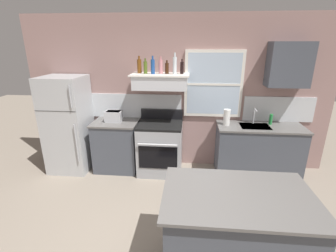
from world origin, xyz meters
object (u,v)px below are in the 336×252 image
at_px(bottle_rose_pink, 161,66).
at_px(bottle_clear_tall, 175,65).
at_px(stove_range, 160,147).
at_px(kitchen_island, 234,233).
at_px(toaster, 114,116).
at_px(refrigerator, 68,124).
at_px(paper_towel_roll, 227,117).
at_px(bottle_amber_wine, 139,66).
at_px(bottle_blue_liqueur, 153,66).
at_px(bottle_balsamic_dark, 182,68).
at_px(bottle_brown_stout, 167,68).
at_px(bottle_olive_oil_square, 145,67).
at_px(dish_soap_bottle, 271,119).

xyz_separation_m(bottle_rose_pink, bottle_clear_tall, (0.23, -0.06, 0.03)).
height_order(stove_range, kitchen_island, stove_range).
relative_size(toaster, bottle_rose_pink, 1.08).
height_order(refrigerator, kitchen_island, refrigerator).
distance_m(refrigerator, paper_towel_roll, 2.78).
distance_m(bottle_amber_wine, bottle_clear_tall, 0.61).
bearing_deg(bottle_rose_pink, bottle_amber_wine, 174.07).
xyz_separation_m(bottle_blue_liqueur, bottle_balsamic_dark, (0.47, 0.05, -0.02)).
relative_size(bottle_brown_stout, bottle_clear_tall, 0.64).
height_order(bottle_rose_pink, kitchen_island, bottle_rose_pink).
height_order(stove_range, bottle_clear_tall, bottle_clear_tall).
height_order(bottle_blue_liqueur, bottle_clear_tall, bottle_clear_tall).
height_order(bottle_olive_oil_square, paper_towel_roll, bottle_olive_oil_square).
relative_size(stove_range, bottle_balsamic_dark, 4.59).
xyz_separation_m(bottle_olive_oil_square, kitchen_island, (1.22, -2.05, -1.39)).
relative_size(stove_range, bottle_clear_tall, 3.22).
height_order(refrigerator, bottle_blue_liqueur, bottle_blue_liqueur).
relative_size(bottle_brown_stout, bottle_balsamic_dark, 0.92).
height_order(bottle_clear_tall, bottle_balsamic_dark, bottle_clear_tall).
bearing_deg(refrigerator, kitchen_island, -36.57).
distance_m(dish_soap_bottle, kitchen_island, 2.36).
distance_m(bottle_balsamic_dark, dish_soap_bottle, 1.74).
bearing_deg(bottle_blue_liqueur, bottle_olive_oil_square, 167.57).
height_order(bottle_rose_pink, paper_towel_roll, bottle_rose_pink).
relative_size(refrigerator, bottle_brown_stout, 7.82).
relative_size(toaster, kitchen_island, 0.21).
height_order(refrigerator, toaster, refrigerator).
relative_size(bottle_rose_pink, paper_towel_roll, 1.02).
xyz_separation_m(bottle_brown_stout, bottle_balsamic_dark, (0.24, 0.01, 0.01)).
height_order(stove_range, bottle_amber_wine, bottle_amber_wine).
bearing_deg(refrigerator, bottle_brown_stout, 3.88).
height_order(bottle_brown_stout, paper_towel_roll, bottle_brown_stout).
xyz_separation_m(bottle_balsamic_dark, kitchen_island, (0.62, -2.08, -1.39)).
bearing_deg(stove_range, paper_towel_roll, 1.90).
height_order(bottle_amber_wine, bottle_clear_tall, bottle_clear_tall).
distance_m(toaster, bottle_amber_wine, 0.98).
distance_m(bottle_clear_tall, bottle_balsamic_dark, 0.13).
distance_m(stove_range, dish_soap_bottle, 1.96).
relative_size(bottle_clear_tall, kitchen_island, 0.24).
bearing_deg(refrigerator, dish_soap_bottle, 2.60).
relative_size(stove_range, kitchen_island, 0.78).
height_order(bottle_olive_oil_square, bottle_blue_liqueur, bottle_blue_liqueur).
distance_m(bottle_blue_liqueur, bottle_balsamic_dark, 0.47).
xyz_separation_m(refrigerator, kitchen_island, (2.63, -1.95, -0.39)).
bearing_deg(toaster, kitchen_island, -48.19).
distance_m(stove_range, bottle_olive_oil_square, 1.41).
xyz_separation_m(refrigerator, bottle_brown_stout, (1.76, 0.12, 0.99)).
bearing_deg(kitchen_island, dish_soap_bottle, 66.82).
distance_m(toaster, stove_range, 0.99).
relative_size(toaster, stove_range, 0.27).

